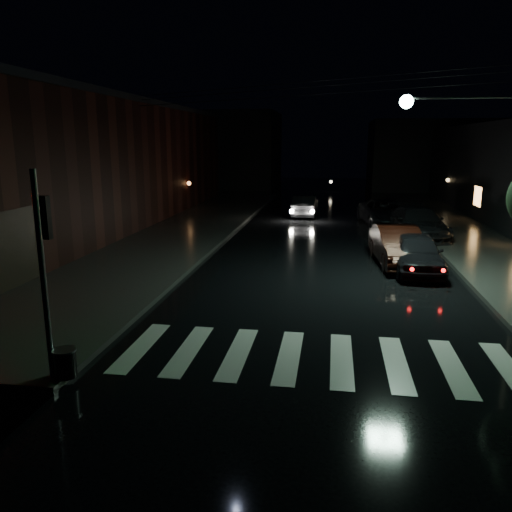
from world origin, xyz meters
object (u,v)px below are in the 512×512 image
at_px(parked_car_b, 398,246).
at_px(parked_car_c, 418,223).
at_px(parked_car_a, 416,253).
at_px(parked_car_d, 385,212).
at_px(oncoming_car, 305,206).

xyz_separation_m(parked_car_b, parked_car_c, (1.69, 5.99, 0.03)).
bearing_deg(parked_car_a, parked_car_c, 81.06).
relative_size(parked_car_d, oncoming_car, 1.27).
distance_m(parked_car_a, parked_car_c, 7.17).
bearing_deg(oncoming_car, parked_car_a, 110.73).
bearing_deg(parked_car_d, parked_car_a, -97.06).
bearing_deg(parked_car_c, oncoming_car, 124.97).
xyz_separation_m(parked_car_d, oncoming_car, (-4.93, 2.79, -0.05)).
xyz_separation_m(parked_car_b, parked_car_d, (0.46, 10.11, -0.02)).
bearing_deg(parked_car_c, parked_car_d, 99.93).
distance_m(parked_car_a, oncoming_car, 14.86).
height_order(parked_car_a, parked_car_c, parked_car_c).
relative_size(parked_car_c, oncoming_car, 1.30).
height_order(parked_car_c, oncoming_car, parked_car_c).
relative_size(parked_car_a, parked_car_b, 0.94).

